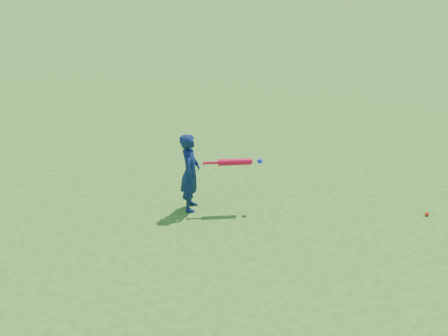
% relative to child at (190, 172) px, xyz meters
% --- Properties ---
extents(ground, '(80.00, 80.00, 0.00)m').
position_rel_child_xyz_m(ground, '(0.58, 0.38, -0.60)').
color(ground, '#306B19').
rests_on(ground, ground).
extents(child, '(0.32, 0.46, 1.20)m').
position_rel_child_xyz_m(child, '(0.00, 0.00, 0.00)').
color(child, '#0E1C44').
rests_on(child, ground).
extents(ground_ball_red, '(0.06, 0.06, 0.06)m').
position_rel_child_xyz_m(ground_ball_red, '(3.49, 0.32, -0.57)').
color(ground_ball_red, red).
rests_on(ground_ball_red, ground).
extents(bat_swing, '(0.85, 0.27, 0.10)m').
position_rel_child_xyz_m(bat_swing, '(0.67, 0.11, 0.17)').
color(bat_swing, red).
rests_on(bat_swing, ground).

